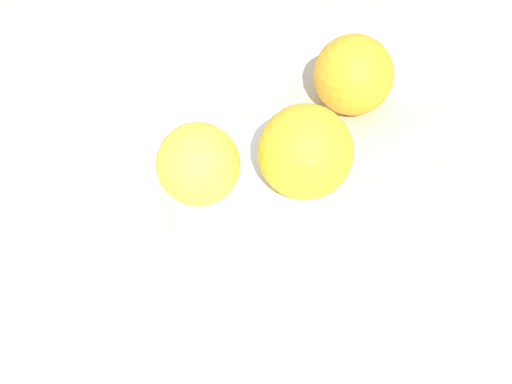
{
  "coord_description": "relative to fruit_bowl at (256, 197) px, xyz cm",
  "views": [
    {
      "loc": [
        -29.87,
        24.2,
        47.05
      ],
      "look_at": [
        0.0,
        0.0,
        3.34
      ],
      "focal_mm": 44.32,
      "sensor_mm": 36.0,
      "label": 1
    }
  ],
  "objects": [
    {
      "name": "side_plate",
      "position": [
        6.86,
        -28.05,
        -2.26
      ],
      "size": [
        12.37,
        12.37,
        0.8
      ],
      "primitive_type": "cylinder",
      "color": "silver",
      "rests_on": "ground_plane"
    },
    {
      "name": "orange_loose_0",
      "position": [
        5.75,
        -18.17,
        1.7
      ],
      "size": [
        8.72,
        8.72,
        8.72
      ],
      "primitive_type": "sphere",
      "color": "#F9A823",
      "rests_on": "ground_plane"
    },
    {
      "name": "orange_in_bowl_0",
      "position": [
        -3.43,
        -2.53,
        6.97
      ],
      "size": [
        8.13,
        8.13,
        8.13
      ],
      "primitive_type": "sphere",
      "color": "yellow",
      "rests_on": "fruit_bowl"
    },
    {
      "name": "ground_plane",
      "position": [
        0.0,
        0.0,
        -3.66
      ],
      "size": [
        110.0,
        110.0,
        2.0
      ],
      "primitive_type": "cube",
      "color": "#BCB29E"
    },
    {
      "name": "orange_in_bowl_1",
      "position": [
        1.46,
        5.0,
        6.44
      ],
      "size": [
        7.07,
        7.07,
        7.07
      ],
      "primitive_type": "sphere",
      "color": "yellow",
      "rests_on": "fruit_bowl"
    },
    {
      "name": "fruit_bowl",
      "position": [
        0.0,
        0.0,
        0.0
      ],
      "size": [
        15.95,
        15.95,
        5.56
      ],
      "color": "silver",
      "rests_on": "ground_plane"
    }
  ]
}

